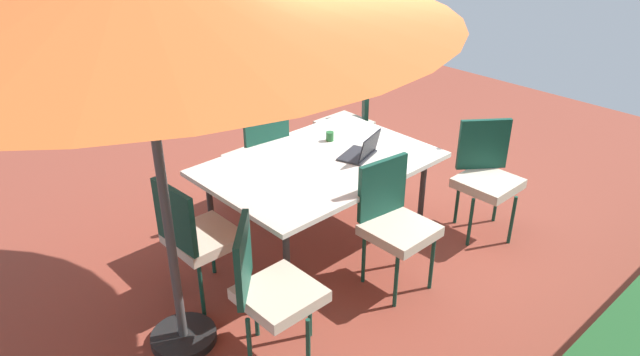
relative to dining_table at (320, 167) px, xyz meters
name	(u,v)px	position (x,y,z in m)	size (l,w,h in m)	color
ground_plane	(320,240)	(0.00, 0.00, -0.71)	(10.00, 10.00, 0.02)	brown
dining_table	(320,167)	(0.00, 0.00, 0.00)	(1.83, 1.25, 0.75)	silver
chair_northwest	(486,173)	(-1.15, 0.84, -0.15)	(0.58, 0.58, 0.98)	beige
chair_northeast	(269,287)	(1.16, 0.78, -0.15)	(0.59, 0.59, 0.98)	beige
chair_southwest	(350,120)	(-1.18, -0.80, -0.15)	(0.59, 0.59, 0.98)	beige
chair_south	(259,156)	(0.04, -0.76, -0.15)	(0.47, 0.48, 0.98)	beige
chair_north	(394,220)	(-0.01, 0.79, -0.15)	(0.48, 0.49, 0.98)	beige
chair_east	(196,234)	(1.16, -0.04, -0.15)	(0.47, 0.46, 0.98)	beige
laptop	(362,152)	(-0.30, 0.17, 0.09)	(0.38, 0.33, 0.21)	#2D2D33
cup	(330,136)	(-0.35, -0.25, 0.09)	(0.07, 0.07, 0.08)	#286B33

